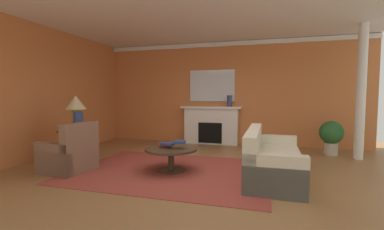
{
  "coord_description": "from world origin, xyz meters",
  "views": [
    {
      "loc": [
        1.26,
        -4.77,
        1.44
      ],
      "look_at": [
        -0.43,
        1.08,
        1.0
      ],
      "focal_mm": 24.79,
      "sensor_mm": 36.0,
      "label": 1
    }
  ],
  "objects_px": {
    "fireplace": "(211,126)",
    "coffee_table": "(171,154)",
    "sofa": "(271,161)",
    "side_table": "(77,143)",
    "armchair_near_window": "(70,155)",
    "potted_plant": "(331,135)",
    "table_lamp": "(76,106)",
    "vase_mantel_right": "(229,101)",
    "vase_on_side_table": "(78,121)",
    "mantel_mirror": "(212,86)"
  },
  "relations": [
    {
      "from": "fireplace",
      "to": "coffee_table",
      "type": "height_order",
      "value": "fireplace"
    },
    {
      "from": "sofa",
      "to": "side_table",
      "type": "relative_size",
      "value": 3.01
    },
    {
      "from": "sofa",
      "to": "fireplace",
      "type": "bearing_deg",
      "value": 120.28
    },
    {
      "from": "armchair_near_window",
      "to": "coffee_table",
      "type": "height_order",
      "value": "armchair_near_window"
    },
    {
      "from": "sofa",
      "to": "potted_plant",
      "type": "relative_size",
      "value": 2.53
    },
    {
      "from": "coffee_table",
      "to": "table_lamp",
      "type": "bearing_deg",
      "value": 176.54
    },
    {
      "from": "coffee_table",
      "to": "side_table",
      "type": "bearing_deg",
      "value": 176.54
    },
    {
      "from": "armchair_near_window",
      "to": "side_table",
      "type": "height_order",
      "value": "armchair_near_window"
    },
    {
      "from": "sofa",
      "to": "armchair_near_window",
      "type": "bearing_deg",
      "value": -169.7
    },
    {
      "from": "coffee_table",
      "to": "table_lamp",
      "type": "distance_m",
      "value": 2.42
    },
    {
      "from": "sofa",
      "to": "side_table",
      "type": "height_order",
      "value": "sofa"
    },
    {
      "from": "coffee_table",
      "to": "potted_plant",
      "type": "height_order",
      "value": "potted_plant"
    },
    {
      "from": "fireplace",
      "to": "vase_mantel_right",
      "type": "distance_m",
      "value": 0.94
    },
    {
      "from": "armchair_near_window",
      "to": "vase_on_side_table",
      "type": "height_order",
      "value": "vase_on_side_table"
    },
    {
      "from": "vase_on_side_table",
      "to": "potted_plant",
      "type": "height_order",
      "value": "vase_on_side_table"
    },
    {
      "from": "vase_mantel_right",
      "to": "vase_on_side_table",
      "type": "height_order",
      "value": "vase_mantel_right"
    },
    {
      "from": "mantel_mirror",
      "to": "vase_on_side_table",
      "type": "relative_size",
      "value": 3.35
    },
    {
      "from": "sofa",
      "to": "side_table",
      "type": "bearing_deg",
      "value": 179.86
    },
    {
      "from": "fireplace",
      "to": "table_lamp",
      "type": "relative_size",
      "value": 2.4
    },
    {
      "from": "sofa",
      "to": "vase_on_side_table",
      "type": "distance_m",
      "value": 3.97
    },
    {
      "from": "fireplace",
      "to": "vase_mantel_right",
      "type": "xyz_separation_m",
      "value": [
        0.55,
        -0.05,
        0.76
      ]
    },
    {
      "from": "coffee_table",
      "to": "table_lamp",
      "type": "height_order",
      "value": "table_lamp"
    },
    {
      "from": "fireplace",
      "to": "coffee_table",
      "type": "relative_size",
      "value": 1.8
    },
    {
      "from": "fireplace",
      "to": "potted_plant",
      "type": "distance_m",
      "value": 3.19
    },
    {
      "from": "sofa",
      "to": "table_lamp",
      "type": "distance_m",
      "value": 4.18
    },
    {
      "from": "mantel_mirror",
      "to": "vase_mantel_right",
      "type": "height_order",
      "value": "mantel_mirror"
    },
    {
      "from": "mantel_mirror",
      "to": "table_lamp",
      "type": "xyz_separation_m",
      "value": [
        -2.37,
        -3.03,
        -0.52
      ]
    },
    {
      "from": "mantel_mirror",
      "to": "table_lamp",
      "type": "height_order",
      "value": "mantel_mirror"
    },
    {
      "from": "side_table",
      "to": "vase_on_side_table",
      "type": "relative_size",
      "value": 1.73
    },
    {
      "from": "fireplace",
      "to": "vase_on_side_table",
      "type": "bearing_deg",
      "value": -126.33
    },
    {
      "from": "table_lamp",
      "to": "vase_mantel_right",
      "type": "relative_size",
      "value": 2.27
    },
    {
      "from": "table_lamp",
      "to": "vase_mantel_right",
      "type": "xyz_separation_m",
      "value": [
        2.92,
        2.86,
        0.07
      ]
    },
    {
      "from": "vase_on_side_table",
      "to": "potted_plant",
      "type": "bearing_deg",
      "value": 24.11
    },
    {
      "from": "potted_plant",
      "to": "table_lamp",
      "type": "bearing_deg",
      "value": -157.53
    },
    {
      "from": "armchair_near_window",
      "to": "fireplace",
      "type": "bearing_deg",
      "value": 61.02
    },
    {
      "from": "coffee_table",
      "to": "vase_on_side_table",
      "type": "relative_size",
      "value": 2.47
    },
    {
      "from": "armchair_near_window",
      "to": "potted_plant",
      "type": "xyz_separation_m",
      "value": [
        5.11,
        2.95,
        0.19
      ]
    },
    {
      "from": "side_table",
      "to": "table_lamp",
      "type": "height_order",
      "value": "table_lamp"
    },
    {
      "from": "vase_mantel_right",
      "to": "coffee_table",
      "type": "bearing_deg",
      "value": -102.8
    },
    {
      "from": "fireplace",
      "to": "potted_plant",
      "type": "relative_size",
      "value": 2.16
    },
    {
      "from": "armchair_near_window",
      "to": "vase_mantel_right",
      "type": "distance_m",
      "value": 4.46
    },
    {
      "from": "fireplace",
      "to": "armchair_near_window",
      "type": "xyz_separation_m",
      "value": [
        -1.99,
        -3.58,
        -0.23
      ]
    },
    {
      "from": "mantel_mirror",
      "to": "vase_mantel_right",
      "type": "bearing_deg",
      "value": -17.18
    },
    {
      "from": "mantel_mirror",
      "to": "potted_plant",
      "type": "relative_size",
      "value": 1.63
    },
    {
      "from": "coffee_table",
      "to": "potted_plant",
      "type": "relative_size",
      "value": 1.2
    },
    {
      "from": "fireplace",
      "to": "table_lamp",
      "type": "distance_m",
      "value": 3.81
    },
    {
      "from": "mantel_mirror",
      "to": "vase_mantel_right",
      "type": "xyz_separation_m",
      "value": [
        0.55,
        -0.17,
        -0.45
      ]
    },
    {
      "from": "table_lamp",
      "to": "potted_plant",
      "type": "relative_size",
      "value": 0.9
    },
    {
      "from": "mantel_mirror",
      "to": "coffee_table",
      "type": "relative_size",
      "value": 1.36
    },
    {
      "from": "potted_plant",
      "to": "mantel_mirror",
      "type": "bearing_deg",
      "value": 166.5
    }
  ]
}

